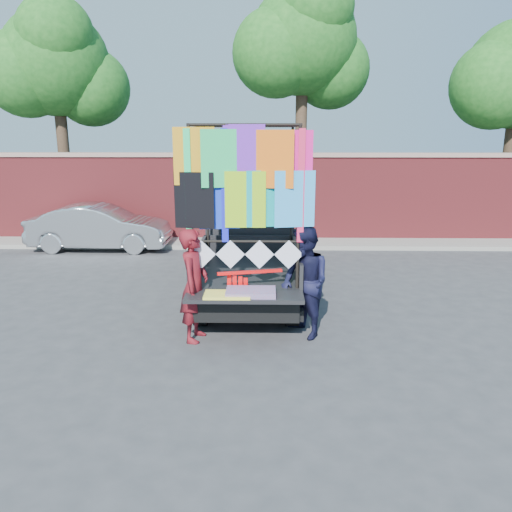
{
  "coord_description": "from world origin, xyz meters",
  "views": [
    {
      "loc": [
        -0.1,
        -7.81,
        3.21
      ],
      "look_at": [
        -0.25,
        0.06,
        1.24
      ],
      "focal_mm": 35.0,
      "sensor_mm": 36.0,
      "label": 1
    }
  ],
  "objects_px": {
    "man": "(305,283)",
    "pickup_truck": "(250,249)",
    "sedan": "(100,227)",
    "woman": "(194,285)"
  },
  "relations": [
    {
      "from": "woman",
      "to": "man",
      "type": "relative_size",
      "value": 0.99
    },
    {
      "from": "pickup_truck",
      "to": "man",
      "type": "bearing_deg",
      "value": -69.57
    },
    {
      "from": "pickup_truck",
      "to": "sedan",
      "type": "bearing_deg",
      "value": 140.98
    },
    {
      "from": "sedan",
      "to": "woman",
      "type": "xyz_separation_m",
      "value": [
        3.49,
        -6.15,
        0.26
      ]
    },
    {
      "from": "sedan",
      "to": "man",
      "type": "bearing_deg",
      "value": -138.38
    },
    {
      "from": "pickup_truck",
      "to": "woman",
      "type": "xyz_separation_m",
      "value": [
        -0.79,
        -2.69,
        0.05
      ]
    },
    {
      "from": "man",
      "to": "pickup_truck",
      "type": "bearing_deg",
      "value": 171.62
    },
    {
      "from": "sedan",
      "to": "woman",
      "type": "relative_size",
      "value": 2.14
    },
    {
      "from": "sedan",
      "to": "pickup_truck",
      "type": "bearing_deg",
      "value": -128.45
    },
    {
      "from": "pickup_truck",
      "to": "woman",
      "type": "distance_m",
      "value": 2.8
    }
  ]
}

